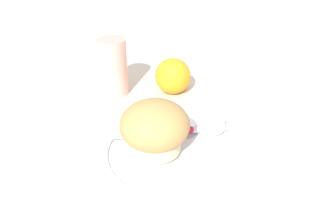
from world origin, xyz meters
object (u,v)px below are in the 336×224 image
(muffin, at_px, (155,128))
(orange_fruit, at_px, (173,76))
(juice_glass, at_px, (113,67))
(butter_knife, at_px, (171,131))

(muffin, xyz_separation_m, orange_fruit, (0.08, 0.23, -0.02))
(muffin, bearing_deg, orange_fruit, 70.94)
(orange_fruit, relative_size, juice_glass, 0.64)
(butter_knife, xyz_separation_m, orange_fruit, (0.04, 0.18, 0.02))
(muffin, height_order, orange_fruit, muffin)
(butter_knife, height_order, juice_glass, juice_glass)
(juice_glass, bearing_deg, muffin, -80.21)
(butter_knife, bearing_deg, muffin, -126.07)
(butter_knife, bearing_deg, juice_glass, 113.85)
(muffin, relative_size, juice_glass, 0.90)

